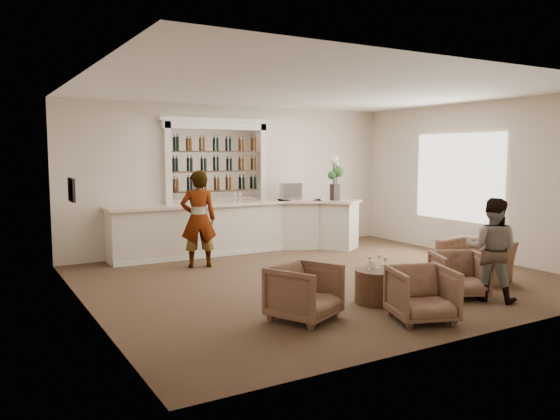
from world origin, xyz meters
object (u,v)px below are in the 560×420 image
object	(u,v)px
armchair_left	(304,292)
armchair_right	(459,275)
cocktail_table	(377,286)
flower_vase	(335,176)
guest	(492,250)
espresso_machine	(290,191)
sommelier	(198,219)
armchair_center	(422,294)
armchair_far	(476,260)
bar_counter	(239,227)

from	to	relation	value
armchair_left	armchair_right	size ratio (longest dim) A/B	1.08
cocktail_table	flower_vase	distance (m)	4.83
guest	flower_vase	xyz separation A→B (m)	(0.57, 4.83, 0.92)
espresso_machine	cocktail_table	bearing A→B (deg)	-90.43
cocktail_table	flower_vase	world-z (taller)	flower_vase
espresso_machine	sommelier	bearing A→B (deg)	-143.79
guest	armchair_center	distance (m)	1.72
armchair_left	armchair_far	world-z (taller)	armchair_left
cocktail_table	sommelier	bearing A→B (deg)	109.75
cocktail_table	sommelier	xyz separation A→B (m)	(-1.34, 3.73, 0.70)
armchair_center	espresso_machine	size ratio (longest dim) A/B	1.79
sommelier	guest	bearing A→B (deg)	138.74
cocktail_table	espresso_machine	xyz separation A→B (m)	(1.37, 4.75, 1.09)
bar_counter	armchair_far	size ratio (longest dim) A/B	5.28
armchair_far	flower_vase	size ratio (longest dim) A/B	1.09
espresso_machine	guest	bearing A→B (deg)	-72.12
bar_counter	espresso_machine	bearing A→B (deg)	1.09
armchair_right	cocktail_table	bearing A→B (deg)	-169.85
armchair_left	cocktail_table	bearing A→B (deg)	-18.52
cocktail_table	bar_counter	bearing A→B (deg)	89.75
bar_counter	espresso_machine	size ratio (longest dim) A/B	12.81
bar_counter	armchair_right	bearing A→B (deg)	-75.61
cocktail_table	armchair_far	world-z (taller)	armchair_far
armchair_far	espresso_machine	xyz separation A→B (m)	(-1.10, 4.49, 0.98)
bar_counter	guest	size ratio (longest dim) A/B	3.66
bar_counter	sommelier	size ratio (longest dim) A/B	3.01
cocktail_table	guest	distance (m)	1.84
armchair_left	armchair_far	distance (m)	3.88
bar_counter	armchair_right	distance (m)	5.27
bar_counter	cocktail_table	xyz separation A→B (m)	(-0.02, -4.72, -0.32)
armchair_left	armchair_right	distance (m)	2.73
sommelier	armchair_left	distance (m)	3.94
armchair_right	armchair_far	world-z (taller)	armchair_far
cocktail_table	armchair_center	size ratio (longest dim) A/B	0.83
armchair_far	espresso_machine	size ratio (longest dim) A/B	2.42
armchair_center	armchair_far	xyz separation A→B (m)	(2.53, 1.26, -0.01)
armchair_left	armchair_far	xyz separation A→B (m)	(3.85, 0.42, -0.03)
armchair_left	armchair_right	world-z (taller)	armchair_left
armchair_right	armchair_left	bearing A→B (deg)	-158.55
armchair_right	armchair_center	bearing A→B (deg)	-130.19
armchair_far	flower_vase	world-z (taller)	flower_vase
armchair_far	flower_vase	xyz separation A→B (m)	(-0.31, 3.80, 1.35)
armchair_left	guest	bearing A→B (deg)	-36.56
armchair_center	guest	bearing A→B (deg)	27.73
sommelier	flower_vase	xyz separation A→B (m)	(3.50, 0.33, 0.75)
bar_counter	sommelier	xyz separation A→B (m)	(-1.36, -0.99, 0.38)
armchair_left	espresso_machine	size ratio (longest dim) A/B	1.86
guest	armchair_left	xyz separation A→B (m)	(-2.97, 0.60, -0.40)
bar_counter	flower_vase	bearing A→B (deg)	-17.11
sommelier	flower_vase	world-z (taller)	flower_vase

